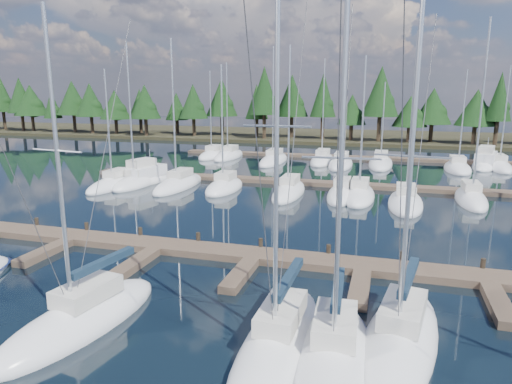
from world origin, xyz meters
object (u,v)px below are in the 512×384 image
(motor_yacht_left, at_px, (145,178))
(motor_yacht_right, at_px, (485,163))
(front_sailboat_2, at_px, (82,319))
(main_dock, at_px, (253,259))
(front_sailboat_3, at_px, (278,344))
(front_sailboat_5, at_px, (399,341))
(front_sailboat_4, at_px, (334,357))

(motor_yacht_left, distance_m, motor_yacht_right, 41.99)
(front_sailboat_2, relative_size, motor_yacht_left, 1.50)
(main_dock, bearing_deg, front_sailboat_3, -67.48)
(front_sailboat_3, bearing_deg, main_dock, 112.52)
(motor_yacht_right, bearing_deg, motor_yacht_left, -149.86)
(front_sailboat_5, bearing_deg, main_dock, 138.57)
(front_sailboat_4, height_order, front_sailboat_5, front_sailboat_4)
(front_sailboat_2, distance_m, motor_yacht_left, 30.34)
(motor_yacht_left, bearing_deg, main_dock, -47.24)
(main_dock, bearing_deg, front_sailboat_4, -57.30)
(front_sailboat_2, height_order, front_sailboat_5, front_sailboat_5)
(main_dock, bearing_deg, motor_yacht_right, 64.70)
(motor_yacht_left, bearing_deg, front_sailboat_2, -65.18)
(main_dock, relative_size, front_sailboat_4, 3.29)
(front_sailboat_2, distance_m, front_sailboat_4, 10.20)
(front_sailboat_2, relative_size, front_sailboat_3, 0.87)
(front_sailboat_3, xyz_separation_m, motor_yacht_right, (15.43, 48.26, 0.19))
(main_dock, height_order, motor_yacht_right, motor_yacht_right)
(front_sailboat_4, height_order, motor_yacht_right, front_sailboat_4)
(main_dock, height_order, front_sailboat_5, front_sailboat_5)
(front_sailboat_3, height_order, front_sailboat_5, front_sailboat_3)
(front_sailboat_2, bearing_deg, main_dock, 61.57)
(front_sailboat_3, distance_m, front_sailboat_4, 2.07)
(main_dock, distance_m, front_sailboat_5, 10.31)
(front_sailboat_2, xyz_separation_m, front_sailboat_5, (12.43, 1.86, -0.00))
(front_sailboat_2, distance_m, motor_yacht_right, 54.04)
(front_sailboat_2, relative_size, front_sailboat_4, 0.98)
(front_sailboat_5, bearing_deg, front_sailboat_4, -141.92)
(front_sailboat_3, bearing_deg, motor_yacht_left, 127.55)
(front_sailboat_2, height_order, motor_yacht_left, front_sailboat_2)
(front_sailboat_3, distance_m, motor_yacht_left, 34.27)
(front_sailboat_2, bearing_deg, motor_yacht_right, 64.13)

